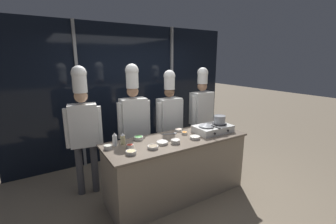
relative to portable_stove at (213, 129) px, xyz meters
The scene contains 23 objects.
ground_plane 1.16m from the portable_stove, behind, with size 24.00×24.00×0.00m, color #7F705B.
window_wall_back 1.97m from the portable_stove, 109.86° to the left, with size 4.71×0.09×2.70m.
demo_counter 0.83m from the portable_stove, behind, with size 2.13×0.76×0.90m.
portable_stove is the anchor object (origin of this frame).
frying_pan 0.16m from the portable_stove, behind, with size 0.24×0.42×0.05m.
stock_pot 0.19m from the portable_stove, ahead, with size 0.22×0.19×0.13m.
squeeze_bottle_clear 1.54m from the portable_stove, behind, with size 0.06×0.06×0.18m.
squeeze_bottle_oil 1.43m from the portable_stove, behind, with size 0.07×0.07×0.16m.
prep_bowl_chili_flakes 1.38m from the portable_stove, behind, with size 0.10×0.10×0.05m.
prep_bowl_mushrooms 1.13m from the portable_stove, behind, with size 0.15×0.15×0.04m.
prep_bowl_onion 0.78m from the portable_stove, behind, with size 0.13×0.13×0.05m.
prep_bowl_garlic 0.45m from the portable_stove, 167.17° to the right, with size 0.15×0.15×0.04m.
prep_bowl_bean_sprouts 1.64m from the portable_stove, behind, with size 0.10×0.10×0.05m.
prep_bowl_ginger 1.44m from the portable_stove, behind, with size 0.13×0.13×0.05m.
prep_bowl_scallions 1.19m from the portable_stove, 165.40° to the left, with size 0.14×0.14×0.05m.
prep_bowl_rice 0.95m from the portable_stove, behind, with size 0.16×0.16×0.04m.
prep_bowl_chicken 0.55m from the portable_stove, 143.69° to the left, with size 0.12×0.12×0.04m.
prep_bowl_carrots 0.47m from the portable_stove, 162.23° to the left, with size 0.09×0.09×0.04m.
serving_spoon_slotted 0.65m from the portable_stove, 157.10° to the left, with size 0.23×0.10×0.02m.
chef_head 1.97m from the portable_stove, 156.52° to the left, with size 0.51×0.27×1.95m.
chef_sous 1.30m from the portable_stove, 141.55° to the left, with size 0.56×0.24×1.96m.
chef_line 0.85m from the portable_stove, 112.59° to the left, with size 0.56×0.26×1.85m.
chef_pastry 0.95m from the portable_stove, 61.35° to the left, with size 0.59×0.28×1.88m.
Camera 1 is at (-1.73, -2.58, 2.03)m, focal length 24.00 mm.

